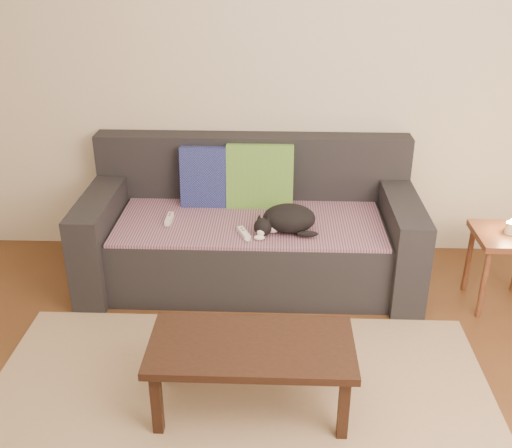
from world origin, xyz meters
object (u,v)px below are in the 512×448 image
sofa (251,233)px  cat (287,219)px  coffee_table (251,352)px  side_table (507,246)px  wii_remote_a (169,219)px  wii_remote_b (244,233)px

sofa → cat: 0.39m
sofa → coffee_table: sofa is taller
side_table → sofa: bearing=169.1°
cat → side_table: size_ratio=0.82×
cat → wii_remote_a: cat is taller
cat → wii_remote_b: (-0.26, -0.07, -0.07)m
wii_remote_b → side_table: 1.56m
sofa → wii_remote_b: 0.34m
sofa → wii_remote_a: size_ratio=14.00×
sofa → cat: sofa is taller
sofa → coffee_table: size_ratio=2.23×
wii_remote_b → coffee_table: wii_remote_b is taller
wii_remote_b → coffee_table: size_ratio=0.16×
sofa → coffee_table: bearing=-87.1°
sofa → side_table: bearing=-10.9°
cat → wii_remote_b: 0.27m
wii_remote_a → side_table: side_table is taller
wii_remote_b → side_table: bearing=-111.9°
wii_remote_b → wii_remote_a: bearing=46.4°
sofa → wii_remote_b: size_ratio=14.00×
wii_remote_a → wii_remote_b: same height
coffee_table → sofa: bearing=92.9°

